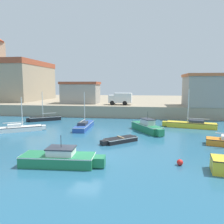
{
  "coord_description": "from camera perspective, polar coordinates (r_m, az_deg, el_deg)",
  "views": [
    {
      "loc": [
        4.54,
        -16.48,
        5.88
      ],
      "look_at": [
        0.25,
        13.9,
        2.0
      ],
      "focal_mm": 35.0,
      "sensor_mm": 36.0,
      "label": 1
    }
  ],
  "objects": [
    {
      "name": "motorboat_green_7",
      "position": [
        27.66,
        9.13,
        -3.85
      ],
      "size": [
        3.97,
        5.78,
        2.55
      ],
      "color": "#237A4C",
      "rests_on": "ground"
    },
    {
      "name": "sailboat_blue_1",
      "position": [
        29.64,
        -7.28,
        -3.5
      ],
      "size": [
        1.68,
        6.65,
        4.89
      ],
      "color": "#284C9E",
      "rests_on": "ground"
    },
    {
      "name": "dinghy_black_4",
      "position": [
        22.48,
        2.06,
        -7.25
      ],
      "size": [
        3.69,
        3.38,
        0.56
      ],
      "color": "black",
      "rests_on": "ground"
    },
    {
      "name": "motorboat_green_0",
      "position": [
        16.68,
        -13.26,
        -11.72
      ],
      "size": [
        6.19,
        2.13,
        2.26
      ],
      "color": "#237A4C",
      "rests_on": "ground"
    },
    {
      "name": "harbor_shed_mid_row",
      "position": [
        44.98,
        -8.19,
        5.08
      ],
      "size": [
        7.55,
        4.99,
        4.33
      ],
      "color": "gray",
      "rests_on": "quay_seawall"
    },
    {
      "name": "sailboat_black_8",
      "position": [
        37.18,
        -17.18,
        -1.63
      ],
      "size": [
        4.99,
        3.68,
        4.73
      ],
      "color": "black",
      "rests_on": "ground"
    },
    {
      "name": "ground_plane",
      "position": [
        18.08,
        -7.12,
        -11.83
      ],
      "size": [
        200.0,
        200.0,
        0.0
      ],
      "primitive_type": "plane",
      "color": "#28607F"
    },
    {
      "name": "sailboat_white_6",
      "position": [
        29.94,
        -22.93,
        -3.92
      ],
      "size": [
        5.56,
        3.9,
        4.33
      ],
      "color": "white",
      "rests_on": "ground"
    },
    {
      "name": "church",
      "position": [
        57.93,
        -22.9,
        8.13
      ],
      "size": [
        13.14,
        17.02,
        15.76
      ],
      "color": "gray",
      "rests_on": "quay_seawall"
    },
    {
      "name": "mooring_buoy",
      "position": [
        17.09,
        17.33,
        -12.45
      ],
      "size": [
        0.45,
        0.45,
        0.45
      ],
      "primitive_type": "sphere",
      "color": "red",
      "rests_on": "ground"
    },
    {
      "name": "truck_on_quay",
      "position": [
        41.1,
        2.23,
        3.6
      ],
      "size": [
        4.34,
        2.24,
        2.2
      ],
      "color": "silver",
      "rests_on": "quay_seawall"
    },
    {
      "name": "sailboat_yellow_5",
      "position": [
        31.76,
        19.84,
        -3.06
      ],
      "size": [
        7.17,
        2.8,
        5.26
      ],
      "color": "yellow",
      "rests_on": "ground"
    },
    {
      "name": "harbor_shed_near_wharf",
      "position": [
        42.07,
        23.95,
        5.29
      ],
      "size": [
        8.42,
        6.76,
        5.64
      ],
      "color": "gray",
      "rests_on": "quay_seawall"
    },
    {
      "name": "quay_seawall",
      "position": [
        57.76,
        3.5,
        2.39
      ],
      "size": [
        120.0,
        40.0,
        2.08
      ],
      "primitive_type": "cube",
      "color": "gray",
      "rests_on": "ground"
    }
  ]
}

